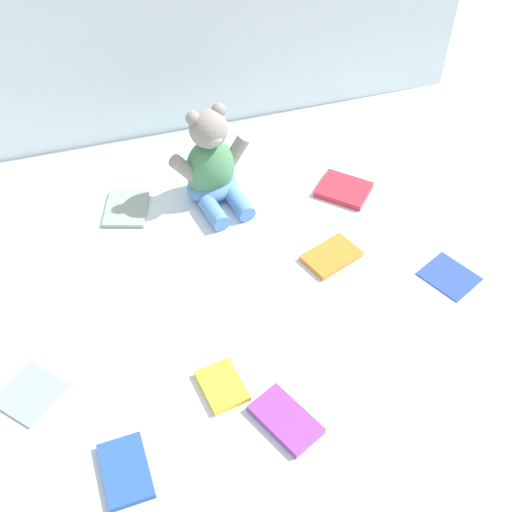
{
  "coord_description": "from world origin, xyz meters",
  "views": [
    {
      "loc": [
        -0.26,
        -0.95,
        1.05
      ],
      "look_at": [
        -0.01,
        -0.1,
        0.1
      ],
      "focal_mm": 46.74,
      "sensor_mm": 36.0,
      "label": 1
    }
  ],
  "objects": [
    {
      "name": "ground_plane",
      "position": [
        0.0,
        0.0,
        0.0
      ],
      "size": [
        3.2,
        3.2,
        0.0
      ],
      "primitive_type": "plane",
      "color": "silver"
    },
    {
      "name": "backdrop_drape",
      "position": [
        0.0,
        0.49,
        0.32
      ],
      "size": [
        1.42,
        0.03,
        0.65
      ],
      "primitive_type": "cube",
      "color": "silver",
      "rests_on": "ground_plane"
    },
    {
      "name": "teddy_bear",
      "position": [
        -0.02,
        0.2,
        0.09
      ],
      "size": [
        0.2,
        0.19,
        0.24
      ],
      "rotation": [
        0.0,
        0.0,
        0.19
      ],
      "color": "#4C8C59",
      "rests_on": "ground_plane"
    },
    {
      "name": "book_case_1",
      "position": [
        -0.33,
        -0.42,
        0.01
      ],
      "size": [
        0.08,
        0.12,
        0.01
      ],
      "primitive_type": "cube",
      "rotation": [
        0.0,
        0.0,
        3.19
      ],
      "color": "#2652B1",
      "rests_on": "ground_plane"
    },
    {
      "name": "book_case_2",
      "position": [
        -0.47,
        -0.22,
        0.0
      ],
      "size": [
        0.14,
        0.14,
        0.01
      ],
      "primitive_type": "cube",
      "rotation": [
        0.0,
        0.0,
        5.46
      ],
      "color": "#8B9BA3",
      "rests_on": "ground_plane"
    },
    {
      "name": "book_case_3",
      "position": [
        -0.22,
        0.21,
        0.01
      ],
      "size": [
        0.13,
        0.14,
        0.01
      ],
      "primitive_type": "cube",
      "rotation": [
        0.0,
        0.0,
        5.98
      ],
      "color": "#8C9D91",
      "rests_on": "ground_plane"
    },
    {
      "name": "book_case_4",
      "position": [
        0.17,
        -0.06,
        0.01
      ],
      "size": [
        0.14,
        0.11,
        0.01
      ],
      "primitive_type": "cube",
      "rotation": [
        0.0,
        0.0,
        1.94
      ],
      "color": "orange",
      "rests_on": "ground_plane"
    },
    {
      "name": "book_case_5",
      "position": [
        0.39,
        -0.18,
        0.0
      ],
      "size": [
        0.13,
        0.14,
        0.01
      ],
      "primitive_type": "cube",
      "rotation": [
        0.0,
        0.0,
        3.6
      ],
      "color": "#2E4BAB",
      "rests_on": "ground_plane"
    },
    {
      "name": "book_case_6",
      "position": [
        -0.13,
        -0.31,
        0.01
      ],
      "size": [
        0.09,
        0.11,
        0.01
      ],
      "primitive_type": "cube",
      "rotation": [
        0.0,
        0.0,
        0.17
      ],
      "color": "yellow",
      "rests_on": "ground_plane"
    },
    {
      "name": "book_case_7",
      "position": [
        0.28,
        0.13,
        0.01
      ],
      "size": [
        0.15,
        0.15,
        0.01
      ],
      "primitive_type": "cube",
      "rotation": [
        0.0,
        0.0,
        3.96
      ],
      "color": "red",
      "rests_on": "ground_plane"
    },
    {
      "name": "book_case_8",
      "position": [
        -0.04,
        -0.41,
        0.01
      ],
      "size": [
        0.12,
        0.14,
        0.02
      ],
      "primitive_type": "cube",
      "rotation": [
        0.0,
        0.0,
        0.45
      ],
      "color": "purple",
      "rests_on": "ground_plane"
    }
  ]
}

